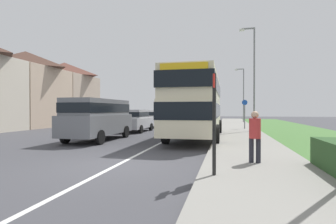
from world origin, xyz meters
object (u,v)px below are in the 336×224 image
(parked_car_silver, at_px, (135,120))
(pedestrian_at_stop, at_px, (255,134))
(parked_car_white, at_px, (154,118))
(street_lamp_far, at_px, (243,92))
(double_decker_bus, at_px, (197,102))
(bus_stop_sign, at_px, (214,117))
(cycle_route_sign, at_px, (245,113))
(parked_van_grey, at_px, (98,116))
(street_lamp_mid, at_px, (253,73))

(parked_car_silver, bearing_deg, pedestrian_at_stop, -54.74)
(parked_car_white, xyz_separation_m, street_lamp_far, (8.91, 10.23, 3.12))
(double_decker_bus, relative_size, street_lamp_far, 1.41)
(parked_car_white, xyz_separation_m, bus_stop_sign, (6.59, -18.31, 0.63))
(parked_car_white, bearing_deg, street_lamp_far, 48.93)
(double_decker_bus, distance_m, cycle_route_sign, 7.82)
(parked_car_white, distance_m, street_lamp_far, 13.92)
(parked_van_grey, xyz_separation_m, street_lamp_far, (9.01, 21.57, 2.67))
(pedestrian_at_stop, bearing_deg, parked_car_white, 114.98)
(parked_car_silver, bearing_deg, parked_car_white, 89.76)
(double_decker_bus, xyz_separation_m, street_lamp_mid, (3.65, 5.05, 2.33))
(street_lamp_far, bearing_deg, cycle_route_sign, -92.56)
(parked_van_grey, distance_m, parked_car_silver, 5.75)
(cycle_route_sign, bearing_deg, street_lamp_mid, -77.66)
(double_decker_bus, bearing_deg, bus_stop_sign, -80.97)
(parked_van_grey, relative_size, parked_car_silver, 1.27)
(parked_van_grey, xyz_separation_m, parked_car_white, (0.10, 11.34, -0.45))
(cycle_route_sign, relative_size, street_lamp_far, 0.36)
(parked_car_silver, relative_size, street_lamp_far, 0.61)
(parked_car_silver, distance_m, street_lamp_mid, 9.61)
(parked_car_white, bearing_deg, parked_car_silver, -90.24)
(cycle_route_sign, relative_size, street_lamp_mid, 0.32)
(double_decker_bus, relative_size, pedestrian_at_stop, 5.86)
(parked_car_white, height_order, street_lamp_mid, street_lamp_mid)
(parked_van_grey, xyz_separation_m, bus_stop_sign, (6.69, -6.97, 0.19))
(parked_car_silver, distance_m, cycle_route_sign, 9.07)
(double_decker_bus, height_order, street_lamp_far, street_lamp_far)
(bus_stop_sign, xyz_separation_m, street_lamp_far, (2.32, 28.54, 2.48))
(double_decker_bus, relative_size, parked_van_grey, 1.82)
(bus_stop_sign, bearing_deg, pedestrian_at_stop, 57.36)
(double_decker_bus, bearing_deg, street_lamp_far, 79.11)
(street_lamp_far, bearing_deg, street_lamp_mid, -90.43)
(pedestrian_at_stop, relative_size, cycle_route_sign, 0.66)
(pedestrian_at_stop, height_order, cycle_route_sign, cycle_route_sign)
(parked_car_silver, xyz_separation_m, cycle_route_sign, (8.38, 3.43, 0.49))
(double_decker_bus, xyz_separation_m, parked_car_white, (-5.16, 9.28, -1.23))
(parked_van_grey, xyz_separation_m, pedestrian_at_stop, (7.81, -5.22, -0.38))
(parked_van_grey, bearing_deg, parked_car_white, 89.51)
(parked_car_silver, bearing_deg, street_lamp_mid, 8.94)
(parked_van_grey, height_order, parked_car_silver, parked_van_grey)
(parked_car_silver, relative_size, cycle_route_sign, 1.68)
(parked_car_white, relative_size, street_lamp_mid, 0.54)
(street_lamp_mid, relative_size, street_lamp_far, 1.13)
(double_decker_bus, height_order, cycle_route_sign, double_decker_bus)
(pedestrian_at_stop, distance_m, cycle_route_sign, 14.40)
(street_lamp_far, bearing_deg, parked_car_white, -131.07)
(pedestrian_at_stop, xyz_separation_m, cycle_route_sign, (0.64, 14.38, 0.45))
(pedestrian_at_stop, bearing_deg, parked_car_silver, 125.26)
(bus_stop_sign, height_order, street_lamp_far, street_lamp_far)
(parked_van_grey, height_order, street_lamp_far, street_lamp_far)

